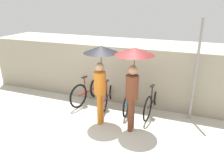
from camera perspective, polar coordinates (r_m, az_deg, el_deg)
The scene contains 9 objects.
ground_plane at distance 5.66m, azimuth -3.86°, elevation -13.09°, with size 30.00×30.00×0.00m, color beige.
back_wall at distance 6.90m, azimuth 2.76°, elevation 1.98°, with size 10.12×0.12×1.85m.
parked_bicycle_0 at distance 7.20m, azimuth -6.16°, elevation -1.78°, with size 0.56×1.69×0.98m.
parked_bicycle_1 at distance 6.94m, azimuth -0.93°, elevation -2.83°, with size 0.44×1.67×1.06m.
parked_bicycle_2 at distance 6.76m, azimuth 4.75°, elevation -3.67°, with size 0.44×1.70×1.03m.
parked_bicycle_3 at distance 6.61m, azimuth 10.68°, elevation -4.30°, with size 0.44×1.77×1.10m.
pedestrian_leading at distance 5.60m, azimuth -3.00°, elevation 4.79°, with size 0.91×0.91×2.11m.
pedestrian_center at distance 5.28m, azimuth 5.65°, elevation 4.22°, with size 0.96×0.96×2.14m.
awning_pole at distance 6.19m, azimuth 21.01°, elevation 2.94°, with size 0.07×0.07×2.80m.
Camera 1 is at (2.01, -4.24, 3.16)m, focal length 35.00 mm.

